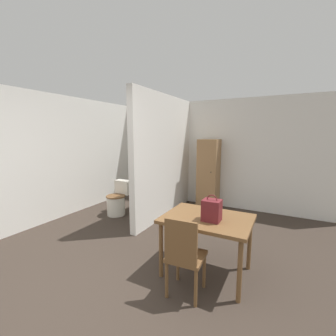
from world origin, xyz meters
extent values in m
plane|color=#382D26|center=(0.00, 0.00, 0.00)|extent=(16.00, 16.00, 0.00)
cube|color=white|center=(0.00, 3.93, 1.25)|extent=(5.73, 0.12, 2.50)
cube|color=white|center=(-2.43, 1.93, 1.25)|extent=(0.12, 4.87, 2.50)
cube|color=white|center=(-0.53, 2.72, 1.25)|extent=(0.12, 2.29, 2.50)
cube|color=brown|center=(0.91, 1.17, 0.70)|extent=(1.04, 0.78, 0.04)
cylinder|color=brown|center=(0.45, 0.84, 0.34)|extent=(0.05, 0.05, 0.68)
cylinder|color=brown|center=(1.37, 0.84, 0.34)|extent=(0.05, 0.05, 0.68)
cylinder|color=brown|center=(0.45, 1.49, 0.34)|extent=(0.05, 0.05, 0.68)
cylinder|color=brown|center=(1.37, 1.49, 0.34)|extent=(0.05, 0.05, 0.68)
cube|color=brown|center=(0.83, 0.72, 0.42)|extent=(0.40, 0.40, 0.04)
cube|color=brown|center=(0.84, 0.55, 0.66)|extent=(0.34, 0.05, 0.45)
cylinder|color=brown|center=(0.66, 0.87, 0.20)|extent=(0.04, 0.04, 0.40)
cylinder|color=brown|center=(0.98, 0.89, 0.20)|extent=(0.04, 0.04, 0.40)
cylinder|color=brown|center=(0.68, 0.55, 0.20)|extent=(0.04, 0.04, 0.40)
cylinder|color=brown|center=(1.00, 0.57, 0.20)|extent=(0.04, 0.04, 0.40)
cylinder|color=silver|center=(-1.45, 2.21, 0.20)|extent=(0.38, 0.38, 0.40)
cylinder|color=brown|center=(-1.45, 2.21, 0.41)|extent=(0.40, 0.40, 0.02)
cube|color=silver|center=(-1.45, 2.47, 0.55)|extent=(0.36, 0.18, 0.31)
cube|color=maroon|center=(0.99, 1.08, 0.85)|extent=(0.21, 0.17, 0.25)
torus|color=maroon|center=(0.99, 1.08, 0.97)|extent=(0.13, 0.01, 0.13)
cube|color=#997047|center=(0.13, 3.64, 0.80)|extent=(0.45, 0.41, 1.60)
sphere|color=black|center=(0.25, 3.42, 0.88)|extent=(0.02, 0.02, 0.02)
camera|label=1|loc=(1.71, -1.35, 1.72)|focal=24.00mm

